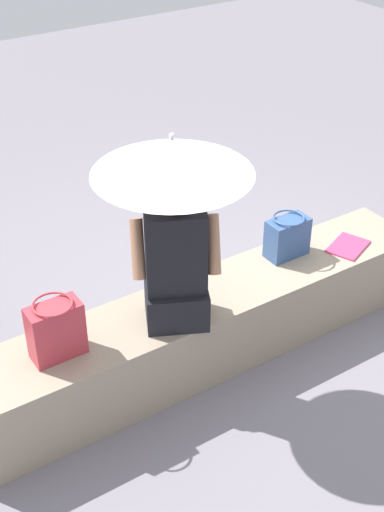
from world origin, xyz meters
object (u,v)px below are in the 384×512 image
at_px(parasol, 172,156).
at_px(magazine, 348,246).
at_px(tote_bag_canvas, 56,330).
at_px(handbag_black, 287,237).
at_px(person_seated, 176,262).

bearing_deg(parasol, magazine, 0.94).
xyz_separation_m(tote_bag_canvas, magazine, (2.00, -0.07, -0.16)).
bearing_deg(handbag_black, magazine, -21.09).
height_order(parasol, magazine, parasol).
relative_size(person_seated, handbag_black, 3.24).
xyz_separation_m(parasol, tote_bag_canvas, (-0.67, 0.09, -0.84)).
distance_m(person_seated, magazine, 1.38).
relative_size(handbag_black, magazine, 0.99).
height_order(handbag_black, tote_bag_canvas, tote_bag_canvas).
relative_size(tote_bag_canvas, magazine, 1.20).
xyz_separation_m(person_seated, parasol, (-0.01, 0.00, 0.62)).
relative_size(person_seated, parasol, 0.80).
height_order(person_seated, handbag_black, person_seated).
height_order(person_seated, tote_bag_canvas, person_seated).
relative_size(person_seated, tote_bag_canvas, 2.68).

